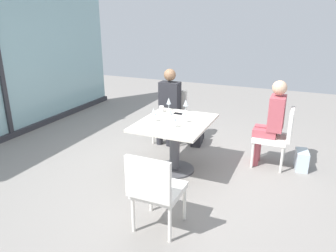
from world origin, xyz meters
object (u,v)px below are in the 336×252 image
object	(u,v)px
person_far_right	(168,103)
handbag_0	(196,133)
dining_table_main	(175,135)
wine_glass_5	(169,101)
wine_glass_1	(174,117)
chair_side_end	(155,188)
wine_glass_4	(184,113)
wine_glass_3	(170,112)
handbag_1	(301,160)
chair_far_right	(171,113)
cell_phone_on_table	(179,114)
wine_glass_0	(154,112)
chair_front_right	(278,134)
wine_glass_2	(186,103)
coffee_cup	(161,109)
person_front_right	(271,119)
handbag_2	(197,137)

from	to	relation	value
person_far_right	handbag_0	world-z (taller)	person_far_right
dining_table_main	wine_glass_5	bearing A→B (deg)	31.60
handbag_0	wine_glass_1	bearing A→B (deg)	-161.58
chair_side_end	wine_glass_4	world-z (taller)	wine_glass_4
dining_table_main	wine_glass_3	bearing A→B (deg)	104.78
dining_table_main	handbag_1	xyz separation A→B (m)	(0.75, -1.65, -0.40)
dining_table_main	wine_glass_3	xyz separation A→B (m)	(-0.02, 0.07, 0.32)
chair_far_right	person_far_right	bearing A→B (deg)	180.00
wine_glass_5	cell_phone_on_table	bearing A→B (deg)	-123.19
cell_phone_on_table	handbag_1	bearing A→B (deg)	-75.43
wine_glass_1	handbag_1	size ratio (longest dim) A/B	0.62
wine_glass_0	wine_glass_4	xyz separation A→B (m)	(0.11, -0.40, 0.00)
wine_glass_0	chair_front_right	bearing A→B (deg)	-62.22
chair_far_right	handbag_1	world-z (taller)	chair_far_right
chair_far_right	wine_glass_1	distance (m)	1.47
wine_glass_2	wine_glass_1	bearing A→B (deg)	-171.73
wine_glass_5	chair_front_right	bearing A→B (deg)	-81.99
coffee_cup	wine_glass_1	bearing A→B (deg)	-142.33
cell_phone_on_table	wine_glass_1	bearing A→B (deg)	-163.29
wine_glass_0	handbag_1	bearing A→B (deg)	-65.83
wine_glass_5	person_front_right	bearing A→B (deg)	-81.40
wine_glass_4	handbag_0	distance (m)	1.42
handbag_1	wine_glass_4	bearing A→B (deg)	107.39
wine_glass_0	cell_phone_on_table	bearing A→B (deg)	-22.29
dining_table_main	wine_glass_2	bearing A→B (deg)	3.14
person_front_right	wine_glass_4	bearing A→B (deg)	123.98
chair_side_end	handbag_2	xyz separation A→B (m)	(2.36, 0.35, -0.36)
dining_table_main	chair_side_end	bearing A→B (deg)	-165.61
dining_table_main	wine_glass_4	xyz separation A→B (m)	(0.01, -0.14, 0.32)
cell_phone_on_table	wine_glass_4	bearing A→B (deg)	-146.26
chair_far_right	wine_glass_1	size ratio (longest dim) A/B	4.70
wine_glass_5	cell_phone_on_table	size ratio (longest dim) A/B	1.28
chair_side_end	wine_glass_3	bearing A→B (deg)	17.32
chair_side_end	dining_table_main	bearing A→B (deg)	14.39
chair_side_end	wine_glass_5	distance (m)	1.96
chair_far_right	wine_glass_4	world-z (taller)	wine_glass_4
chair_side_end	wine_glass_2	size ratio (longest dim) A/B	4.70
person_far_right	dining_table_main	bearing A→B (deg)	-151.97
person_far_right	person_front_right	distance (m)	1.71
dining_table_main	wine_glass_0	size ratio (longest dim) A/B	6.14
cell_phone_on_table	handbag_0	world-z (taller)	cell_phone_on_table
wine_glass_4	handbag_2	bearing A→B (deg)	8.17
chair_far_right	handbag_2	bearing A→B (deg)	-94.49
handbag_0	cell_phone_on_table	bearing A→B (deg)	-167.56
chair_far_right	wine_glass_5	world-z (taller)	wine_glass_5
wine_glass_4	wine_glass_2	bearing A→B (deg)	18.52
chair_far_right	chair_side_end	xyz separation A→B (m)	(-2.40, -0.85, 0.00)
wine_glass_5	coffee_cup	distance (m)	0.18
chair_front_right	handbag_1	world-z (taller)	chair_front_right
handbag_0	handbag_1	size ratio (longest dim) A/B	1.00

